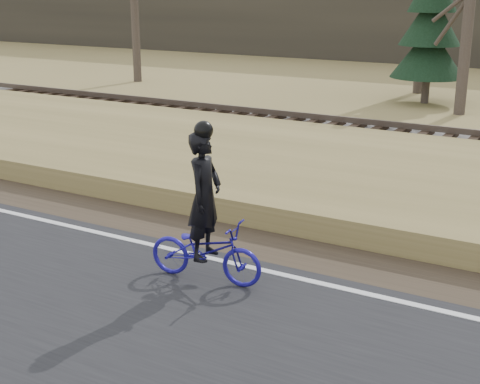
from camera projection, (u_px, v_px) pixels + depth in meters
The scene contains 5 objects.
ground at pixel (431, 321), 8.46m from camera, with size 120.00×120.00×0.00m, color #9C884F.
edge_line at pixel (436, 310), 8.60m from camera, with size 120.00×0.12×0.01m, color silver.
shoulder at pixel (453, 284), 9.45m from camera, with size 120.00×1.60×0.04m, color #473A2B.
cyclist at pixel (205, 230), 9.27m from camera, with size 1.75×0.78×2.29m.
conifer at pixel (431, 21), 23.19m from camera, with size 2.60×2.60×6.09m.
Camera 1 is at (1.64, -7.80, 4.06)m, focal length 50.00 mm.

